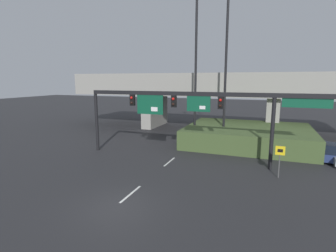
{
  "coord_description": "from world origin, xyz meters",
  "views": [
    {
      "loc": [
        7.01,
        -11.03,
        6.48
      ],
      "look_at": [
        0.0,
        7.58,
        2.98
      ],
      "focal_mm": 28.0,
      "sensor_mm": 36.0,
      "label": 1
    }
  ],
  "objects_px": {
    "signal_gantry": "(188,104)",
    "highway_light_pole_near": "(226,54)",
    "speed_limit_sign": "(280,157)",
    "parked_sedan_near_right": "(320,153)",
    "highway_light_pole_far": "(196,62)"
  },
  "relations": [
    {
      "from": "signal_gantry",
      "to": "highway_light_pole_near",
      "type": "relative_size",
      "value": 1.11
    },
    {
      "from": "signal_gantry",
      "to": "highway_light_pole_near",
      "type": "xyz_separation_m",
      "value": [
        1.84,
        6.57,
        4.32
      ]
    },
    {
      "from": "speed_limit_sign",
      "to": "parked_sedan_near_right",
      "type": "distance_m",
      "value": 6.28
    },
    {
      "from": "signal_gantry",
      "to": "highway_light_pole_far",
      "type": "relative_size",
      "value": 1.2
    },
    {
      "from": "speed_limit_sign",
      "to": "highway_light_pole_far",
      "type": "distance_m",
      "value": 13.23
    },
    {
      "from": "signal_gantry",
      "to": "highway_light_pole_near",
      "type": "height_order",
      "value": "highway_light_pole_near"
    },
    {
      "from": "signal_gantry",
      "to": "speed_limit_sign",
      "type": "distance_m",
      "value": 7.71
    },
    {
      "from": "speed_limit_sign",
      "to": "signal_gantry",
      "type": "bearing_deg",
      "value": 165.62
    },
    {
      "from": "speed_limit_sign",
      "to": "highway_light_pole_far",
      "type": "bearing_deg",
      "value": 134.44
    },
    {
      "from": "highway_light_pole_far",
      "to": "parked_sedan_near_right",
      "type": "height_order",
      "value": "highway_light_pole_far"
    },
    {
      "from": "speed_limit_sign",
      "to": "highway_light_pole_near",
      "type": "xyz_separation_m",
      "value": [
        -4.98,
        8.31,
        7.45
      ]
    },
    {
      "from": "highway_light_pole_near",
      "to": "parked_sedan_near_right",
      "type": "relative_size",
      "value": 3.49
    },
    {
      "from": "highway_light_pole_near",
      "to": "highway_light_pole_far",
      "type": "xyz_separation_m",
      "value": [
        -2.97,
        -0.21,
        -0.66
      ]
    },
    {
      "from": "speed_limit_sign",
      "to": "highway_light_pole_far",
      "type": "xyz_separation_m",
      "value": [
        -7.95,
        8.1,
        6.79
      ]
    },
    {
      "from": "highway_light_pole_near",
      "to": "speed_limit_sign",
      "type": "bearing_deg",
      "value": -59.08
    }
  ]
}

